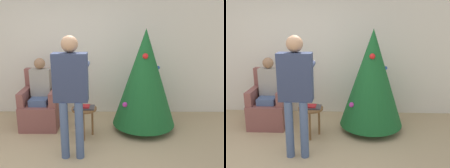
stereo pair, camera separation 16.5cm
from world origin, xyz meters
TOP-DOWN VIEW (x-y plane):
  - wall_back at (0.00, 2.23)m, footprint 8.00×0.06m
  - christmas_tree at (1.37, 1.37)m, footprint 1.12×1.12m
  - armchair at (-0.53, 1.52)m, footprint 0.68×0.71m
  - person_seated at (-0.53, 1.49)m, footprint 0.36×0.46m
  - person_standing at (0.22, 0.41)m, footprint 0.49×0.57m
  - side_stool at (0.32, 1.02)m, footprint 0.42×0.42m
  - laptop at (0.32, 1.02)m, footprint 0.34×0.23m
  - book at (0.32, 1.02)m, footprint 0.18×0.15m

SIDE VIEW (x-z plane):
  - armchair at x=-0.53m, z-range -0.16..0.89m
  - side_stool at x=0.32m, z-range 0.18..0.70m
  - laptop at x=0.32m, z-range 0.52..0.54m
  - book at x=0.32m, z-range 0.54..0.57m
  - person_seated at x=-0.53m, z-range 0.07..1.35m
  - christmas_tree at x=1.37m, z-range 0.06..1.88m
  - person_standing at x=0.22m, z-range 0.20..1.98m
  - wall_back at x=0.00m, z-range 0.00..2.70m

